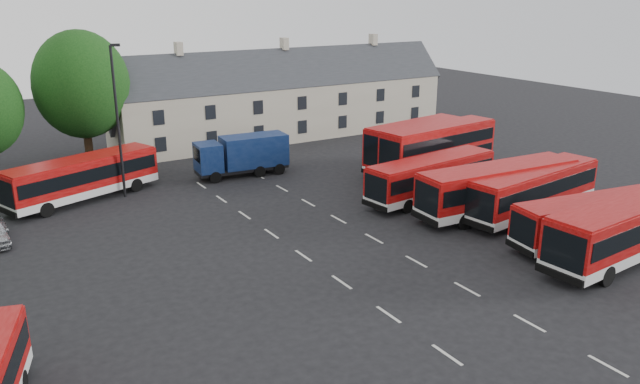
{
  "coord_description": "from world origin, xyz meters",
  "views": [
    {
      "loc": [
        -16.31,
        -26.55,
        14.41
      ],
      "look_at": [
        3.48,
        5.87,
        2.2
      ],
      "focal_mm": 35.0,
      "sensor_mm": 36.0,
      "label": 1
    }
  ],
  "objects_px": {
    "bus_dd_south": "(438,148)",
    "lamppost": "(118,118)",
    "box_truck": "(243,154)",
    "bus_row_a": "(629,225)"
  },
  "relations": [
    {
      "from": "bus_row_a",
      "to": "lamppost",
      "type": "bearing_deg",
      "value": 124.55
    },
    {
      "from": "bus_dd_south",
      "to": "lamppost",
      "type": "distance_m",
      "value": 24.47
    },
    {
      "from": "bus_row_a",
      "to": "box_truck",
      "type": "height_order",
      "value": "bus_row_a"
    },
    {
      "from": "bus_row_a",
      "to": "lamppost",
      "type": "relative_size",
      "value": 1.13
    },
    {
      "from": "bus_row_a",
      "to": "box_truck",
      "type": "bearing_deg",
      "value": 108.44
    },
    {
      "from": "bus_dd_south",
      "to": "lamppost",
      "type": "relative_size",
      "value": 1.0
    },
    {
      "from": "bus_dd_south",
      "to": "box_truck",
      "type": "bearing_deg",
      "value": 138.37
    },
    {
      "from": "box_truck",
      "to": "lamppost",
      "type": "xyz_separation_m",
      "value": [
        -9.83,
        -0.59,
        4.05
      ]
    },
    {
      "from": "box_truck",
      "to": "lamppost",
      "type": "height_order",
      "value": "lamppost"
    },
    {
      "from": "box_truck",
      "to": "bus_dd_south",
      "type": "bearing_deg",
      "value": -30.25
    }
  ]
}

